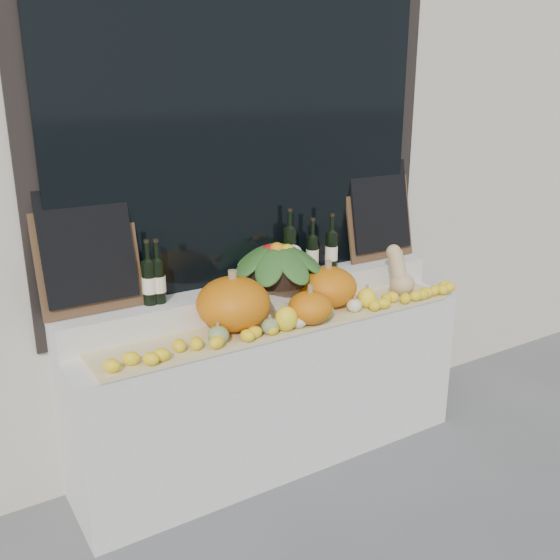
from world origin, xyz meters
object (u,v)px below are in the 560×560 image
Objects in this scene: butternut_squash at (400,275)px; produce_bowl at (277,262)px; wine_bottle_tall at (290,251)px; pumpkin_left at (233,304)px; pumpkin_right at (328,287)px.

butternut_squash is 0.76m from produce_bowl.
wine_bottle_tall reaches higher than produce_bowl.
pumpkin_left is 0.96× the size of wine_bottle_tall.
wine_bottle_tall is at bearing 113.13° from pumpkin_right.
produce_bowl is at bearing -158.44° from wine_bottle_tall.
wine_bottle_tall reaches higher than pumpkin_left.
wine_bottle_tall is (-0.59, 0.30, 0.16)m from butternut_squash.
butternut_squash is (0.48, -0.06, 0.01)m from pumpkin_right.
butternut_squash reaches higher than pumpkin_left.
butternut_squash is 0.49× the size of produce_bowl.
pumpkin_left is at bearing 177.91° from butternut_squash.
wine_bottle_tall is at bearing 27.06° from pumpkin_left.
pumpkin_right is at bearing -66.87° from wine_bottle_tall.
butternut_squash is at bearing -7.19° from pumpkin_right.
pumpkin_left is at bearing -152.94° from wine_bottle_tall.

